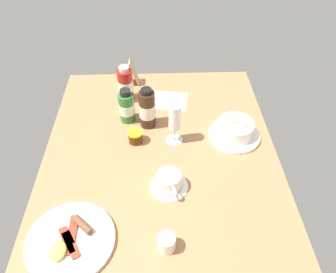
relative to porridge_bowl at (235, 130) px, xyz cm
name	(u,v)px	position (x,y,z in cm)	size (l,w,h in cm)	color
ground_plane	(161,162)	(-11.00, 28.17, -4.79)	(110.00, 84.00, 3.00)	#A8754C
porridge_bowl	(235,130)	(0.00, 0.00, 0.00)	(19.54, 19.54, 7.49)	white
cutlery_setting	(165,100)	(22.99, 25.79, -3.03)	(14.99, 19.92, 0.90)	white
coffee_cup	(169,182)	(-23.11, 25.59, -0.42)	(12.74, 12.38, 6.11)	white
creamer_jug	(167,243)	(-44.01, 27.03, -0.58)	(5.71, 5.47, 5.81)	white
wine_glass	(175,119)	(-1.30, 22.86, 7.18)	(6.27, 6.27, 16.63)	white
jam_jar	(135,136)	(-1.50, 37.33, -0.76)	(5.50, 5.50, 5.00)	#4D270C
sauce_bottle_green	(127,107)	(11.19, 40.94, 3.14)	(6.23, 6.23, 14.42)	#337233
sauce_bottle_brown	(147,109)	(7.88, 32.81, 4.55)	(6.32, 6.32, 17.04)	#382314
sauce_bottle_red	(126,85)	(24.62, 42.07, 4.08)	(6.46, 6.46, 16.06)	#B21E19
breakfast_plate	(70,241)	(-41.49, 54.30, -2.37)	(25.21, 25.21, 3.70)	white
menu_card	(130,73)	(36.41, 40.82, 2.29)	(5.39, 7.46, 11.27)	tan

